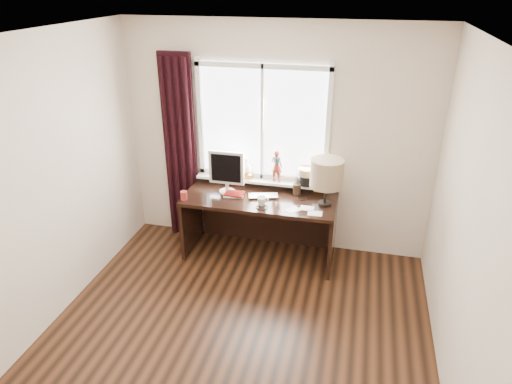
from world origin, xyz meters
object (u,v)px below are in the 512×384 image
(mug, at_px, (262,201))
(table_lamp, at_px, (327,174))
(monitor, at_px, (226,169))
(laptop, at_px, (263,196))
(desk, at_px, (261,213))
(red_cup, at_px, (184,195))

(mug, height_order, table_lamp, table_lamp)
(table_lamp, bearing_deg, monitor, 176.92)
(laptop, height_order, table_lamp, table_lamp)
(mug, height_order, desk, mug)
(laptop, bearing_deg, mug, -98.86)
(red_cup, bearing_deg, desk, 22.91)
(laptop, xyz_separation_m, desk, (-0.04, 0.07, -0.26))
(laptop, relative_size, desk, 0.19)
(mug, height_order, monitor, monitor)
(laptop, distance_m, mug, 0.20)
(red_cup, relative_size, desk, 0.06)
(laptop, relative_size, monitor, 0.67)
(laptop, bearing_deg, desk, 101.76)
(desk, distance_m, table_lamp, 0.95)
(laptop, height_order, red_cup, red_cup)
(mug, bearing_deg, desk, 102.97)
(red_cup, distance_m, desk, 0.92)
(mug, bearing_deg, monitor, 153.36)
(laptop, relative_size, red_cup, 3.36)
(laptop, distance_m, desk, 0.27)
(mug, relative_size, table_lamp, 0.20)
(monitor, distance_m, table_lamp, 1.12)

